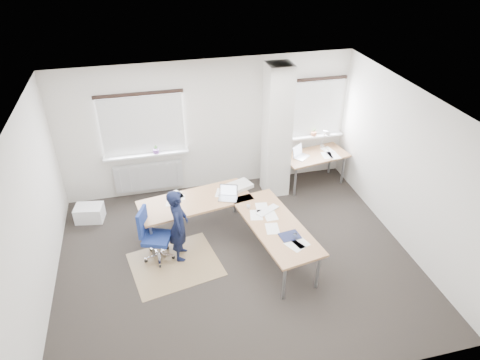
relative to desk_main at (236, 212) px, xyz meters
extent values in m
plane|color=black|center=(-0.09, -0.43, -0.69)|extent=(6.00, 6.00, 0.00)
cube|color=silver|center=(-0.09, 2.07, 0.71)|extent=(6.00, 0.04, 2.80)
cube|color=silver|center=(-0.09, -2.93, 0.71)|extent=(6.00, 0.04, 2.80)
cube|color=silver|center=(-3.09, -0.43, 0.71)|extent=(0.04, 5.00, 2.80)
cube|color=silver|center=(2.91, -0.43, 0.71)|extent=(0.04, 5.00, 2.80)
cube|color=white|center=(-0.09, -0.43, 2.11)|extent=(6.00, 5.00, 0.04)
cube|color=silver|center=(1.21, 1.52, 0.70)|extent=(0.50, 0.50, 2.78)
cube|color=white|center=(-1.39, 2.04, 0.91)|extent=(1.60, 0.04, 1.20)
cube|color=white|center=(-1.39, 2.00, 0.91)|extent=(1.60, 0.02, 1.20)
cube|color=white|center=(-1.39, 1.97, 0.29)|extent=(1.70, 0.20, 0.04)
cube|color=white|center=(2.21, 2.04, 0.91)|extent=(1.20, 0.04, 1.20)
cube|color=white|center=(2.21, 2.00, 0.91)|extent=(1.20, 0.02, 1.20)
cube|color=white|center=(2.21, 1.97, 0.29)|extent=(1.30, 0.20, 0.04)
cube|color=silver|center=(-1.39, 1.99, -0.24)|extent=(1.40, 0.10, 0.60)
cylinder|color=#68397E|center=(-1.19, 1.95, 0.35)|extent=(0.12, 0.12, 0.08)
imported|color=#356227|center=(-1.19, 1.95, 0.39)|extent=(0.09, 0.06, 0.17)
cylinder|color=#B16644|center=(2.21, 1.95, 0.35)|extent=(0.12, 0.12, 0.08)
imported|color=#356227|center=(2.21, 1.95, 0.39)|extent=(0.09, 0.07, 0.17)
cube|color=olive|center=(-1.14, -0.30, -0.69)|extent=(1.65, 1.47, 0.01)
cube|color=white|center=(-2.61, 1.37, -0.54)|extent=(0.58, 0.45, 0.31)
cube|color=#996842|center=(-0.64, 0.49, 0.02)|extent=(2.11, 1.14, 0.04)
cube|color=#996842|center=(0.55, -0.52, 0.02)|extent=(1.14, 2.11, 0.04)
cylinder|color=gray|center=(-1.48, 0.03, -0.35)|extent=(0.05, 0.05, 0.69)
cylinder|color=gray|center=(-1.58, 0.63, -0.35)|extent=(0.05, 0.05, 0.69)
cylinder|color=gray|center=(0.19, 0.94, -0.35)|extent=(0.05, 0.05, 0.69)
cylinder|color=gray|center=(0.41, -1.46, -0.35)|extent=(0.05, 0.05, 0.69)
cylinder|color=gray|center=(1.00, -1.36, -0.35)|extent=(0.05, 0.05, 0.69)
cylinder|color=gray|center=(0.69, 0.42, -0.35)|extent=(0.05, 0.05, 0.69)
cube|color=#B7B7BC|center=(-0.06, 0.39, 0.05)|extent=(0.39, 0.33, 0.01)
cube|color=#B7B7BC|center=(-0.02, 0.50, 0.16)|extent=(0.32, 0.15, 0.22)
cube|color=silver|center=(-0.02, 0.50, 0.16)|extent=(0.28, 0.13, 0.19)
cube|color=white|center=(0.54, -0.14, 0.05)|extent=(0.45, 0.34, 0.02)
cube|color=#151B3A|center=(0.68, -0.88, 0.05)|extent=(0.35, 0.28, 0.01)
cube|color=beige|center=(0.24, 0.71, 0.07)|extent=(0.53, 0.46, 0.07)
imported|color=white|center=(0.23, 0.02, 0.07)|extent=(0.08, 0.08, 0.07)
cylinder|color=silver|center=(0.74, -0.96, 0.09)|extent=(0.07, 0.07, 0.10)
cube|color=#996842|center=(2.12, 1.58, 0.02)|extent=(1.50, 0.93, 0.04)
cylinder|color=gray|center=(1.57, 1.23, -0.35)|extent=(0.05, 0.05, 0.69)
cylinder|color=gray|center=(2.75, 1.44, -0.35)|extent=(0.05, 0.05, 0.69)
cylinder|color=gray|center=(1.48, 1.73, -0.35)|extent=(0.05, 0.05, 0.69)
cylinder|color=gray|center=(2.66, 1.93, -0.35)|extent=(0.05, 0.05, 0.69)
cube|color=#B7B7BC|center=(1.79, 1.53, 0.05)|extent=(0.40, 0.38, 0.01)
cube|color=#B7B7BC|center=(1.73, 1.63, 0.16)|extent=(0.29, 0.23, 0.22)
cube|color=silver|center=(1.73, 1.63, 0.16)|extent=(0.25, 0.20, 0.19)
cylinder|color=silver|center=(2.42, 1.91, 0.05)|extent=(0.10, 0.10, 0.02)
cylinder|color=silver|center=(2.42, 1.91, 0.24)|extent=(0.02, 0.16, 0.38)
cylinder|color=silver|center=(2.42, 1.79, 0.46)|extent=(0.02, 0.29, 0.13)
cone|color=silver|center=(2.42, 1.65, 0.44)|extent=(0.14, 0.16, 0.17)
cube|color=navy|center=(-1.38, -0.06, -0.25)|extent=(0.57, 0.57, 0.08)
cube|color=navy|center=(-1.59, 0.02, 0.07)|extent=(0.19, 0.38, 0.48)
cylinder|color=silver|center=(-1.38, -0.06, -0.44)|extent=(0.06, 0.06, 0.32)
cylinder|color=black|center=(-1.15, -0.15, -0.66)|extent=(0.06, 0.05, 0.06)
cylinder|color=black|center=(-1.23, 0.13, -0.66)|extent=(0.06, 0.06, 0.06)
cylinder|color=black|center=(-1.52, 0.15, -0.66)|extent=(0.06, 0.06, 0.06)
cylinder|color=black|center=(-1.62, -0.13, -0.66)|extent=(0.06, 0.04, 0.06)
cylinder|color=black|center=(-1.40, -0.31, -0.66)|extent=(0.03, 0.06, 0.06)
imported|color=black|center=(-1.01, -0.10, -0.02)|extent=(0.41, 0.54, 1.35)
camera|label=1|loc=(-1.35, -5.86, 4.42)|focal=32.00mm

